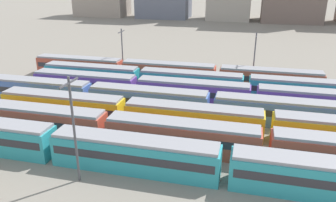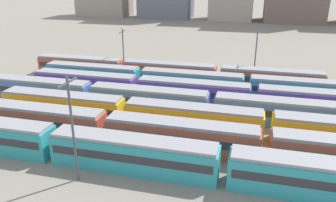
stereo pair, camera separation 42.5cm
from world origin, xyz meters
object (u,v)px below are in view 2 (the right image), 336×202
(train_track_0, at_px, (224,166))
(catenary_pole_0, at_px, (72,126))
(train_track_3, at_px, (211,106))
(train_track_6, at_px, (169,72))
(catenary_pole_3, at_px, (123,49))
(train_track_2, at_px, (268,127))
(catenary_pole_1, at_px, (255,56))
(train_track_4, at_px, (254,97))

(train_track_0, xyz_separation_m, catenary_pole_0, (-14.28, -3.23, 4.14))
(train_track_3, bearing_deg, train_track_6, 123.23)
(train_track_6, relative_size, catenary_pole_3, 5.94)
(train_track_3, xyz_separation_m, catenary_pole_0, (-11.00, -18.83, 4.14))
(train_track_2, xyz_separation_m, catenary_pole_0, (-18.68, -13.63, 4.14))
(train_track_2, relative_size, catenary_pole_0, 6.81)
(catenary_pole_1, bearing_deg, train_track_6, -168.83)
(train_track_0, distance_m, train_track_6, 34.00)
(train_track_2, bearing_deg, train_track_0, -112.93)
(train_track_0, distance_m, catenary_pole_0, 15.22)
(train_track_0, bearing_deg, train_track_4, 83.00)
(train_track_6, bearing_deg, catenary_pole_3, 165.16)
(train_track_4, bearing_deg, train_track_2, -79.93)
(train_track_6, height_order, catenary_pole_3, catenary_pole_3)
(train_track_2, xyz_separation_m, train_track_6, (-17.90, 20.80, -0.00))
(train_track_6, distance_m, catenary_pole_0, 34.69)
(train_track_3, bearing_deg, train_track_0, -78.12)
(catenary_pole_0, bearing_deg, train_track_2, 36.12)
(train_track_0, bearing_deg, catenary_pole_3, 125.14)
(train_track_4, distance_m, catenary_pole_1, 13.96)
(train_track_3, bearing_deg, train_track_4, 41.70)
(train_track_3, relative_size, catenary_pole_0, 6.81)
(train_track_0, xyz_separation_m, train_track_3, (-3.28, 15.60, 0.00))
(catenary_pole_3, bearing_deg, train_track_0, -54.86)
(train_track_3, xyz_separation_m, train_track_4, (5.84, 5.20, 0.00))
(train_track_6, distance_m, catenary_pole_1, 16.51)
(train_track_4, relative_size, catenary_pole_0, 6.81)
(train_track_3, height_order, catenary_pole_3, catenary_pole_3)
(train_track_6, height_order, catenary_pole_0, catenary_pole_0)
(train_track_0, relative_size, catenary_pole_0, 6.81)
(train_track_6, bearing_deg, train_track_0, -66.60)
(train_track_0, height_order, train_track_4, same)
(train_track_2, height_order, train_track_4, same)
(train_track_4, xyz_separation_m, catenary_pole_3, (-26.46, 13.16, 3.33))
(catenary_pole_0, bearing_deg, train_track_4, 54.99)
(train_track_3, bearing_deg, train_track_2, -34.09)
(catenary_pole_0, xyz_separation_m, catenary_pole_1, (16.62, 37.56, -0.71))
(catenary_pole_1, bearing_deg, train_track_4, -89.08)
(catenary_pole_3, bearing_deg, train_track_4, -26.44)
(train_track_2, bearing_deg, catenary_pole_3, 140.23)
(train_track_6, bearing_deg, train_track_4, -32.93)
(train_track_0, height_order, train_track_2, same)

